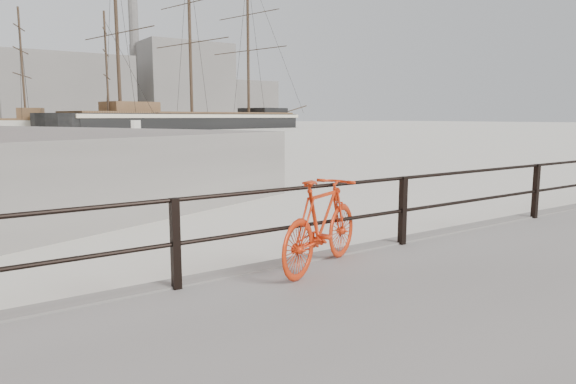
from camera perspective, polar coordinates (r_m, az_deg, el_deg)
ground at (r=10.69m, az=24.83°, el=-4.33°), size 400.00×400.00×0.00m
guardrail at (r=10.48m, az=25.81°, el=0.08°), size 28.00×0.10×1.00m
bicycle at (r=6.29m, az=3.75°, el=-3.52°), size 1.81×1.04×1.13m
barque_black at (r=92.90m, az=-10.58°, el=6.87°), size 63.91×33.80×34.41m
schooner_mid at (r=84.03m, az=-23.14°, el=6.20°), size 27.60×18.76×18.62m
industrial_west at (r=148.30m, az=-23.49°, el=10.31°), size 32.00×18.00×18.00m
industrial_mid at (r=163.64m, az=-11.55°, el=11.63°), size 26.00×20.00×24.00m
industrial_east at (r=178.07m, az=-5.22°, el=9.88°), size 20.00×16.00×14.00m
smokestack at (r=164.64m, az=-16.68°, el=14.93°), size 2.80×2.80×44.00m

